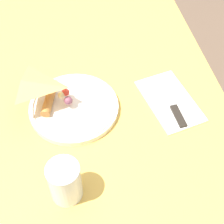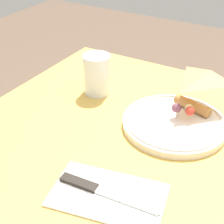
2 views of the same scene
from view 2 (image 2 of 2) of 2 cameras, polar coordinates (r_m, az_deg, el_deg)
plate_pizza at (r=0.80m, az=10.50°, el=-1.44°), size 0.24×0.24×0.05m
milk_glass at (r=0.90m, az=-2.53°, el=6.10°), size 0.07×0.07×0.11m
napkin_folded at (r=0.63m, az=-0.65°, el=-13.67°), size 0.22×0.16×0.00m
butter_knife at (r=0.63m, az=-1.48°, el=-13.08°), size 0.20×0.03×0.01m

